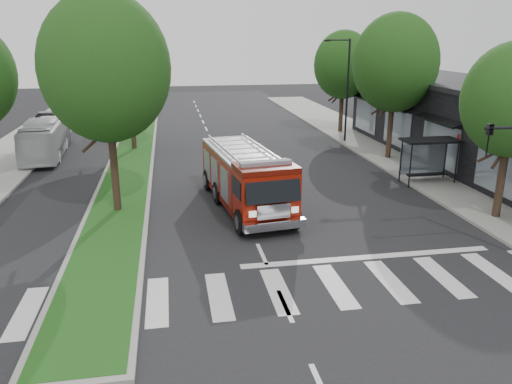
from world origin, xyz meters
TOP-DOWN VIEW (x-y plane):
  - ground at (0.00, 0.00)m, footprint 140.00×140.00m
  - sidewalk_right at (12.50, 10.00)m, footprint 5.00×80.00m
  - median at (-6.00, 18.00)m, footprint 3.00×50.00m
  - storefront_row at (17.00, 10.00)m, footprint 8.00×30.00m
  - bus_shelter at (11.20, 8.15)m, footprint 3.20×1.60m
  - tree_right_mid at (11.50, 14.00)m, footprint 5.60×5.60m
  - tree_right_far at (11.50, 24.00)m, footprint 5.00×5.00m
  - tree_median_near at (-6.00, 6.00)m, footprint 5.80×5.80m
  - tree_median_far at (-6.00, 20.00)m, footprint 5.60×5.60m
  - streetlight_right_far at (10.35, 20.00)m, footprint 2.11×0.20m
  - fire_engine at (0.25, 5.73)m, footprint 3.77×9.20m
  - city_bus at (-12.00, 19.31)m, footprint 2.98×9.84m

SIDE VIEW (x-z plane):
  - ground at x=0.00m, z-range 0.00..0.00m
  - sidewalk_right at x=12.50m, z-range 0.00..0.15m
  - median at x=-6.00m, z-range 0.00..0.16m
  - city_bus at x=-12.00m, z-range 0.00..2.70m
  - fire_engine at x=0.25m, z-range -0.06..3.04m
  - bus_shelter at x=11.20m, z-range 0.73..3.34m
  - storefront_row at x=17.00m, z-range 0.00..5.00m
  - streetlight_right_far at x=10.35m, z-range 0.48..8.48m
  - tree_right_far at x=11.50m, z-range 1.47..10.20m
  - tree_right_mid at x=11.50m, z-range 1.63..11.35m
  - tree_median_far at x=-6.00m, z-range 1.63..11.35m
  - tree_median_near at x=-6.00m, z-range 1.73..11.89m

